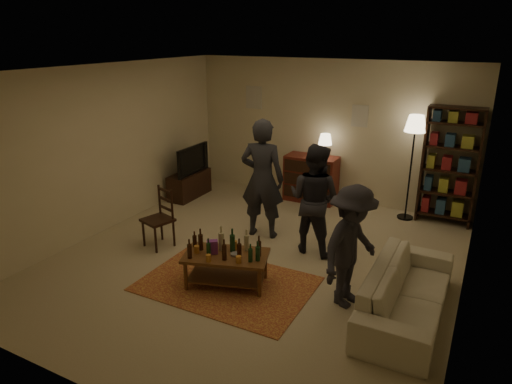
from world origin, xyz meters
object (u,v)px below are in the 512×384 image
Objects in this scene: bookshelf at (450,165)px; floor_lamp at (415,131)px; coffee_table at (226,257)px; dresser at (311,177)px; person_by_sofa at (351,247)px; dining_chair at (161,216)px; person_right at (314,199)px; sofa at (407,292)px; person_left at (262,179)px; tv_stand at (189,178)px.

floor_lamp is (-0.60, -0.13, 0.55)m from bookshelf.
dresser reaches higher than coffee_table.
person_by_sofa reaches higher than coffee_table.
person_right is at bearing 40.01° from dining_chair.
bookshelf is 0.82m from floor_lamp.
person_left is (-2.51, 1.23, 0.66)m from sofa.
coffee_table reaches higher than sofa.
dresser is at bearing 82.65° from dining_chair.
dining_chair is 0.62× the size of person_by_sofa.
coffee_table is at bearing 73.35° from person_right.
person_right is (0.93, -0.15, -0.13)m from person_left.
sofa is 1.08× the size of person_left.
sofa is (0.56, -3.05, -1.28)m from floor_lamp.
floor_lamp is at bearing -146.89° from person_left.
sofa is at bearing -68.96° from person_by_sofa.
coffee_table is 0.58× the size of sofa.
bookshelf reaches higher than sofa.
floor_lamp is 1.22× the size of person_by_sofa.
person_left is at bearing 58.24° from dining_chair.
floor_lamp is 2.34m from person_right.
sofa is at bearing -52.46° from dresser.
dining_chair is at bearing -137.63° from floor_lamp.
sofa is at bearing 9.88° from coffee_table.
sofa is 0.82m from person_by_sofa.
person_right is at bearing -20.12° from tv_stand.
person_right is (2.14, 0.91, 0.34)m from dining_chair.
floor_lamp reaches higher than dining_chair.
person_right is at bearing -127.70° from bookshelf.
person_left is at bearing -137.00° from floor_lamp.
dining_chair is 2.24m from tv_stand.
dresser is (2.25, 0.91, 0.09)m from tv_stand.
tv_stand is at bearing 131.29° from dining_chair.
person_left is at bearing -24.52° from tv_stand.
bookshelf reaches higher than dining_chair.
dresser is at bearing 37.54° from sofa.
person_left is at bearing 70.09° from person_by_sofa.
coffee_table is 1.28× the size of dining_chair.
bookshelf is 3.22m from person_left.
coffee_table is at bearing -115.85° from floor_lamp.
person_by_sofa is (-0.12, -3.12, -0.82)m from floor_lamp.
coffee_table is at bearing -46.88° from tv_stand.
person_by_sofa is (3.97, -2.27, 0.38)m from tv_stand.
dresser is at bearing 178.02° from floor_lamp.
bookshelf is at bearing 1.57° from dresser.
tv_stand is 0.52× the size of bookshelf.
sofa is (2.39, -3.11, -0.17)m from dresser.
bookshelf is 1.32× the size of person_by_sofa.
dresser is (-0.17, 3.50, 0.08)m from coffee_table.
person_right is 1.09× the size of person_by_sofa.
bookshelf is at bearing 57.55° from coffee_table.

